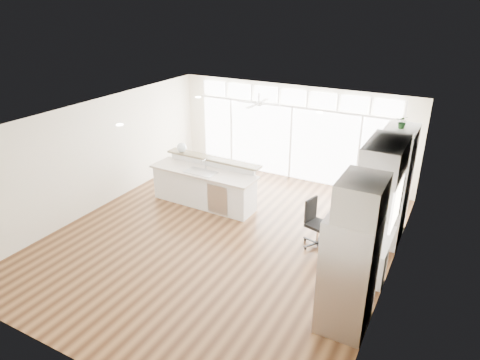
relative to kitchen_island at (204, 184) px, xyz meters
The scene contains 24 objects.
floor 1.85m from the kitchen_island, 44.72° to the right, with size 7.00×8.00×0.02m, color #492B16.
ceiling 2.77m from the kitchen_island, 44.72° to the right, with size 7.00×8.00×0.02m, color white.
wall_back 3.13m from the kitchen_island, 65.56° to the left, with size 7.00×0.04×2.70m, color white.
wall_front 5.45m from the kitchen_island, 76.55° to the right, with size 7.00×0.04×2.70m, color white.
wall_left 2.69m from the kitchen_island, 151.07° to the right, with size 0.04×8.00×2.70m, color white.
wall_right 4.98m from the kitchen_island, 14.64° to the right, with size 0.04×8.00×2.70m, color white.
glass_wall 3.02m from the kitchen_island, 65.08° to the left, with size 5.80×0.06×2.08m, color white.
transom_row 3.49m from the kitchen_island, 65.08° to the left, with size 5.90×0.06×0.40m, color white.
desk_window 4.91m from the kitchen_island, 11.30° to the right, with size 0.04×0.85×0.85m, color white.
ceiling_fan 2.59m from the kitchen_island, 64.19° to the left, with size 1.16×1.16×0.32m, color white.
recessed_lights 2.67m from the kitchen_island, 39.72° to the right, with size 3.40×3.00×0.02m, color white.
oven_cabinet 4.51m from the kitchen_island, ahead, with size 0.64×1.20×2.50m, color white.
desk_nook 4.49m from the kitchen_island, 12.12° to the right, with size 0.72×1.30×0.76m, color white.
upper_cabinets 4.86m from the kitchen_island, 12.02° to the right, with size 0.64×1.30×0.64m, color white.
refrigerator 5.09m from the kitchen_island, 30.71° to the right, with size 0.76×0.90×2.00m, color #B8B8BD.
fridge_cabinet 5.41m from the kitchen_island, 30.36° to the right, with size 0.64×0.90×0.60m, color white.
framed_photos 4.80m from the kitchen_island, ahead, with size 0.06×0.22×0.80m, color black.
kitchen_island is the anchor object (origin of this frame).
rug 4.02m from the kitchen_island, ahead, with size 0.90×0.65×0.01m, color #3C2913.
office_chair 3.26m from the kitchen_island, ahead, with size 0.55×0.51×1.06m, color black.
fishbowl 1.24m from the kitchen_island, 155.70° to the left, with size 0.25×0.25×0.25m, color silver.
monitor 4.42m from the kitchen_island, 12.34° to the right, with size 0.08×0.50×0.42m, color black.
keyboard 4.24m from the kitchen_island, 12.83° to the right, with size 0.13×0.34×0.02m, color silver.
potted_plant 4.91m from the kitchen_island, ahead, with size 0.24×0.27×0.21m, color #285C27.
Camera 1 is at (4.25, -7.00, 4.97)m, focal length 32.00 mm.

